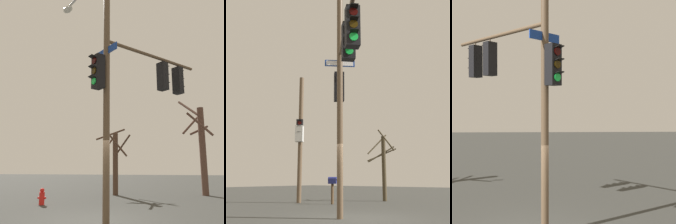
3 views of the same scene
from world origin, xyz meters
TOP-DOWN VIEW (x-y plane):
  - main_signal_pole_assembly at (1.01, 0.32)m, footprint 5.75×3.65m

SIDE VIEW (x-z plane):
  - main_signal_pole_assembly at x=1.01m, z-range 0.59..9.72m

